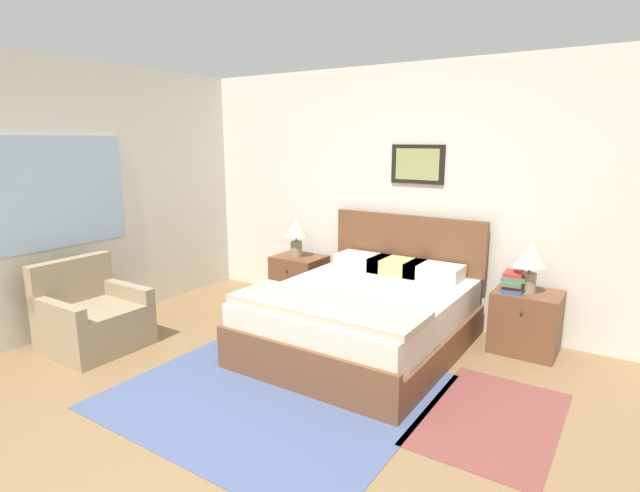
{
  "coord_description": "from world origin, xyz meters",
  "views": [
    {
      "loc": [
        2.14,
        -1.55,
        1.86
      ],
      "look_at": [
        -0.04,
        1.77,
        1.01
      ],
      "focal_mm": 28.0,
      "sensor_mm": 36.0,
      "label": 1
    }
  ],
  "objects_px": {
    "table_lamp_near_window": "(296,231)",
    "bed": "(363,316)",
    "nightstand_by_door": "(526,322)",
    "armchair": "(92,319)",
    "nightstand_near_window": "(299,279)",
    "table_lamp_by_door": "(530,260)"
  },
  "relations": [
    {
      "from": "bed",
      "to": "table_lamp_by_door",
      "type": "distance_m",
      "value": 1.52
    },
    {
      "from": "nightstand_near_window",
      "to": "table_lamp_by_door",
      "type": "bearing_deg",
      "value": -0.61
    },
    {
      "from": "bed",
      "to": "nightstand_by_door",
      "type": "relative_size",
      "value": 3.54
    },
    {
      "from": "nightstand_near_window",
      "to": "table_lamp_near_window",
      "type": "xyz_separation_m",
      "value": [
        -0.02,
        -0.03,
        0.57
      ]
    },
    {
      "from": "bed",
      "to": "table_lamp_near_window",
      "type": "relative_size",
      "value": 4.47
    },
    {
      "from": "bed",
      "to": "table_lamp_near_window",
      "type": "bearing_deg",
      "value": 150.62
    },
    {
      "from": "armchair",
      "to": "table_lamp_by_door",
      "type": "distance_m",
      "value": 3.92
    },
    {
      "from": "table_lamp_near_window",
      "to": "bed",
      "type": "bearing_deg",
      "value": -29.38
    },
    {
      "from": "armchair",
      "to": "nightstand_by_door",
      "type": "relative_size",
      "value": 1.43
    },
    {
      "from": "armchair",
      "to": "table_lamp_by_door",
      "type": "bearing_deg",
      "value": 121.56
    },
    {
      "from": "nightstand_by_door",
      "to": "table_lamp_near_window",
      "type": "xyz_separation_m",
      "value": [
        -2.49,
        -0.03,
        0.57
      ]
    },
    {
      "from": "armchair",
      "to": "nightstand_near_window",
      "type": "xyz_separation_m",
      "value": [
        0.83,
        2.06,
        0.01
      ]
    },
    {
      "from": "nightstand_near_window",
      "to": "table_lamp_near_window",
      "type": "bearing_deg",
      "value": -124.67
    },
    {
      "from": "nightstand_near_window",
      "to": "nightstand_by_door",
      "type": "relative_size",
      "value": 1.0
    },
    {
      "from": "bed",
      "to": "nightstand_by_door",
      "type": "bearing_deg",
      "value": 30.66
    },
    {
      "from": "bed",
      "to": "armchair",
      "type": "bearing_deg",
      "value": -147.23
    },
    {
      "from": "armchair",
      "to": "nightstand_by_door",
      "type": "bearing_deg",
      "value": 121.85
    },
    {
      "from": "bed",
      "to": "nightstand_near_window",
      "type": "distance_m",
      "value": 1.44
    },
    {
      "from": "bed",
      "to": "nightstand_by_door",
      "type": "distance_m",
      "value": 1.44
    },
    {
      "from": "bed",
      "to": "armchair",
      "type": "height_order",
      "value": "bed"
    },
    {
      "from": "armchair",
      "to": "table_lamp_near_window",
      "type": "relative_size",
      "value": 1.8
    },
    {
      "from": "table_lamp_near_window",
      "to": "nightstand_by_door",
      "type": "bearing_deg",
      "value": 0.61
    }
  ]
}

